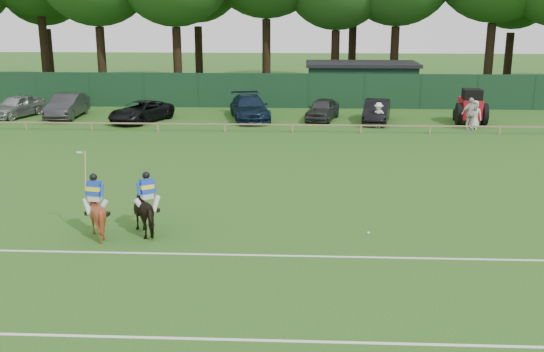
# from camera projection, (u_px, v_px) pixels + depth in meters

# --- Properties ---
(ground) EXTENTS (160.00, 160.00, 0.00)m
(ground) POSITION_uv_depth(u_px,v_px,m) (252.00, 243.00, 20.13)
(ground) COLOR #1E4C14
(ground) RESTS_ON ground
(horse_dark) EXTENTS (1.67, 1.94, 1.51)m
(horse_dark) POSITION_uv_depth(u_px,v_px,m) (148.00, 211.00, 20.84)
(horse_dark) COLOR black
(horse_dark) RESTS_ON ground
(horse_chestnut) EXTENTS (1.49, 1.61, 1.51)m
(horse_chestnut) POSITION_uv_depth(u_px,v_px,m) (96.00, 214.00, 20.61)
(horse_chestnut) COLOR maroon
(horse_chestnut) RESTS_ON ground
(sedan_silver) EXTENTS (2.98, 4.71, 1.49)m
(sedan_silver) POSITION_uv_depth(u_px,v_px,m) (17.00, 106.00, 42.22)
(sedan_silver) COLOR #9FA0A4
(sedan_silver) RESTS_ON ground
(sedan_grey) EXTENTS (1.75, 4.77, 1.56)m
(sedan_grey) POSITION_uv_depth(u_px,v_px,m) (67.00, 106.00, 42.01)
(sedan_grey) COLOR #2C2C2E
(sedan_grey) RESTS_ON ground
(suv_black) EXTENTS (3.99, 5.23, 1.32)m
(suv_black) POSITION_uv_depth(u_px,v_px,m) (141.00, 112.00, 40.62)
(suv_black) COLOR black
(suv_black) RESTS_ON ground
(sedan_navy) EXTENTS (3.29, 5.73, 1.56)m
(sedan_navy) POSITION_uv_depth(u_px,v_px,m) (250.00, 108.00, 41.38)
(sedan_navy) COLOR #102034
(sedan_navy) RESTS_ON ground
(hatch_grey) EXTENTS (2.62, 4.34, 1.38)m
(hatch_grey) POSITION_uv_depth(u_px,v_px,m) (323.00, 109.00, 41.31)
(hatch_grey) COLOR #323235
(hatch_grey) RESTS_ON ground
(estate_black) EXTENTS (2.25, 4.53, 1.43)m
(estate_black) POSITION_uv_depth(u_px,v_px,m) (377.00, 111.00, 40.43)
(estate_black) COLOR black
(estate_black) RESTS_ON ground
(spectator_left) EXTENTS (1.13, 0.90, 1.53)m
(spectator_left) POSITION_uv_depth(u_px,v_px,m) (378.00, 115.00, 38.69)
(spectator_left) COLOR white
(spectator_left) RESTS_ON ground
(spectator_mid) EXTENTS (1.23, 0.81, 1.94)m
(spectator_mid) POSITION_uv_depth(u_px,v_px,m) (470.00, 114.00, 37.89)
(spectator_mid) COLOR beige
(spectator_mid) RESTS_ON ground
(spectator_right) EXTENTS (0.99, 0.82, 1.73)m
(spectator_right) POSITION_uv_depth(u_px,v_px,m) (475.00, 115.00, 38.25)
(spectator_right) COLOR silver
(spectator_right) RESTS_ON ground
(rider_dark) EXTENTS (0.85, 0.65, 1.41)m
(rider_dark) POSITION_uv_depth(u_px,v_px,m) (147.00, 191.00, 20.65)
(rider_dark) COLOR silver
(rider_dark) RESTS_ON ground
(rider_chestnut) EXTENTS (0.93, 0.68, 2.05)m
(rider_chestnut) POSITION_uv_depth(u_px,v_px,m) (94.00, 193.00, 20.41)
(rider_chestnut) COLOR silver
(rider_chestnut) RESTS_ON ground
(polo_ball) EXTENTS (0.09, 0.09, 0.09)m
(polo_ball) POSITION_uv_depth(u_px,v_px,m) (368.00, 233.00, 20.91)
(polo_ball) COLOR silver
(polo_ball) RESTS_ON ground
(pitch_lines) EXTENTS (60.00, 5.10, 0.01)m
(pitch_lines) POSITION_uv_depth(u_px,v_px,m) (241.00, 291.00, 16.76)
(pitch_lines) COLOR silver
(pitch_lines) RESTS_ON ground
(pitch_rail) EXTENTS (62.10, 0.10, 0.50)m
(pitch_rail) POSITION_uv_depth(u_px,v_px,m) (276.00, 125.00, 37.37)
(pitch_rail) COLOR #997F5B
(pitch_rail) RESTS_ON ground
(perimeter_fence) EXTENTS (92.08, 0.08, 2.50)m
(perimeter_fence) POSITION_uv_depth(u_px,v_px,m) (281.00, 91.00, 45.83)
(perimeter_fence) COLOR #14351E
(perimeter_fence) RESTS_ON ground
(utility_shed) EXTENTS (8.40, 4.40, 3.04)m
(utility_shed) POSITION_uv_depth(u_px,v_px,m) (361.00, 82.00, 48.37)
(utility_shed) COLOR #14331E
(utility_shed) RESTS_ON ground
(tree_row) EXTENTS (96.00, 12.00, 21.00)m
(tree_row) POSITION_uv_depth(u_px,v_px,m) (308.00, 93.00, 53.77)
(tree_row) COLOR #26561C
(tree_row) RESTS_ON ground
(tractor) EXTENTS (1.93, 2.74, 2.21)m
(tractor) POSITION_uv_depth(u_px,v_px,m) (471.00, 107.00, 39.88)
(tractor) COLOR red
(tractor) RESTS_ON ground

